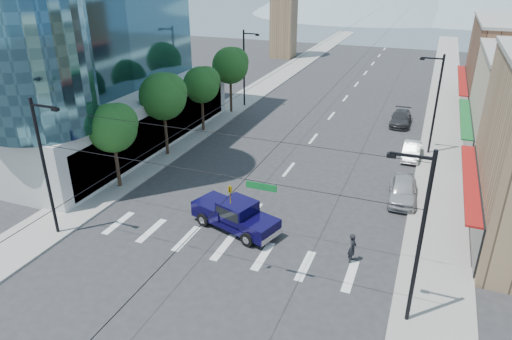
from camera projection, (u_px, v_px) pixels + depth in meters
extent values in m
plane|color=#28282B|center=(216.00, 261.00, 26.68)|extent=(160.00, 160.00, 0.00)
cube|color=gray|center=(264.00, 86.00, 64.54)|extent=(4.00, 120.00, 0.15)
cube|color=gray|center=(445.00, 103.00, 56.54)|extent=(4.00, 120.00, 0.15)
cube|color=#B7B7B2|center=(41.00, 108.00, 46.34)|extent=(29.00, 26.00, 5.00)
cube|color=#8C6B4C|center=(284.00, 6.00, 80.98)|extent=(4.00, 4.00, 18.00)
cylinder|color=black|center=(117.00, 160.00, 34.56)|extent=(0.28, 0.28, 4.55)
sphere|color=#21511B|center=(112.00, 128.00, 33.48)|extent=(3.64, 3.64, 3.64)
sphere|color=#21511B|center=(119.00, 122.00, 33.44)|extent=(2.86, 2.86, 2.86)
cylinder|color=black|center=(166.00, 129.00, 40.37)|extent=(0.28, 0.28, 5.11)
sphere|color=#21511B|center=(163.00, 96.00, 39.16)|extent=(4.09, 4.09, 4.09)
sphere|color=#21511B|center=(168.00, 91.00, 39.12)|extent=(3.21, 3.21, 3.21)
cylinder|color=black|center=(203.00, 110.00, 46.42)|extent=(0.28, 0.28, 4.55)
sphere|color=#21511B|center=(201.00, 85.00, 45.34)|extent=(3.64, 3.64, 3.64)
sphere|color=#21511B|center=(206.00, 81.00, 45.30)|extent=(2.86, 2.86, 2.86)
cylinder|color=black|center=(231.00, 91.00, 52.23)|extent=(0.28, 0.28, 5.11)
sphere|color=#21511B|center=(230.00, 65.00, 51.02)|extent=(4.09, 4.09, 4.09)
sphere|color=#21511B|center=(234.00, 62.00, 50.98)|extent=(3.21, 3.21, 3.21)
cylinder|color=black|center=(45.00, 170.00, 27.57)|extent=(0.20, 0.20, 9.00)
cylinder|color=black|center=(420.00, 243.00, 20.37)|extent=(0.20, 0.20, 9.00)
cylinder|color=black|center=(203.00, 172.00, 23.27)|extent=(21.60, 0.04, 0.04)
imported|color=gold|center=(230.00, 195.00, 23.20)|extent=(0.16, 0.20, 1.00)
cube|color=#0C6626|center=(261.00, 186.00, 22.31)|extent=(1.60, 0.06, 0.35)
cylinder|color=black|center=(244.00, 69.00, 53.84)|extent=(0.20, 0.20, 9.00)
cube|color=black|center=(251.00, 34.00, 51.84)|extent=(1.80, 0.12, 0.12)
cube|color=black|center=(257.00, 35.00, 51.61)|extent=(0.40, 0.25, 0.18)
cylinder|color=black|center=(436.00, 106.00, 39.86)|extent=(0.20, 0.20, 9.00)
cube|color=black|center=(432.00, 58.00, 38.46)|extent=(1.80, 0.12, 0.12)
cube|color=black|center=(422.00, 59.00, 38.77)|extent=(0.40, 0.25, 0.18)
cube|color=#0B0736|center=(235.00, 221.00, 29.74)|extent=(6.35, 3.88, 0.38)
cube|color=#0B0736|center=(261.00, 226.00, 28.34)|extent=(2.28, 2.49, 0.60)
cube|color=#0B0736|center=(238.00, 210.00, 29.25)|extent=(2.58, 2.54, 1.20)
cube|color=black|center=(238.00, 209.00, 29.21)|extent=(2.38, 2.51, 0.65)
cube|color=#0B0736|center=(216.00, 206.00, 30.53)|extent=(3.04, 2.83, 0.71)
cube|color=silver|center=(272.00, 236.00, 28.03)|extent=(0.75, 2.01, 0.38)
cube|color=silver|center=(203.00, 207.00, 31.45)|extent=(0.75, 2.01, 0.33)
cylinder|color=black|center=(247.00, 239.00, 27.98)|extent=(0.97, 0.59, 0.91)
cylinder|color=black|center=(268.00, 226.00, 29.44)|extent=(0.97, 0.59, 0.91)
cylinder|color=black|center=(203.00, 219.00, 30.16)|extent=(0.97, 0.59, 0.91)
cylinder|color=black|center=(225.00, 208.00, 31.62)|extent=(0.97, 0.59, 0.91)
imported|color=black|center=(352.00, 248.00, 26.32)|extent=(0.50, 0.71, 1.85)
imported|color=#B5B5BA|center=(403.00, 190.00, 33.24)|extent=(2.24, 4.98, 1.66)
imported|color=white|center=(412.00, 151.00, 40.57)|extent=(1.50, 4.20, 1.38)
imported|color=#323234|center=(401.00, 118.00, 49.00)|extent=(2.01, 4.92, 1.43)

